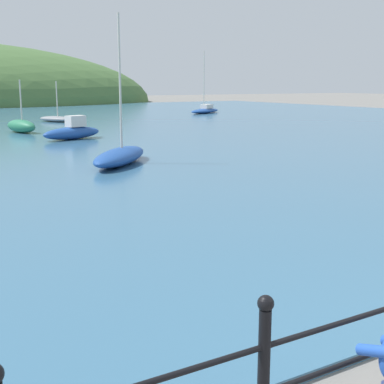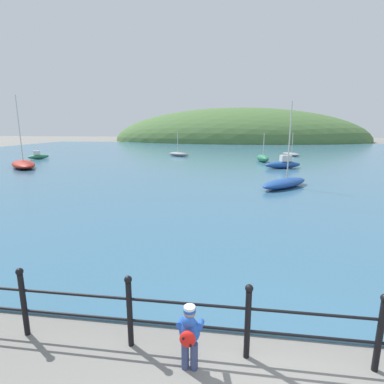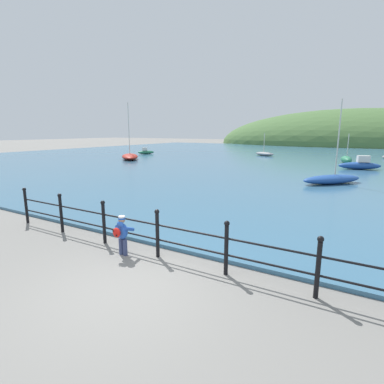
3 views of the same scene
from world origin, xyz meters
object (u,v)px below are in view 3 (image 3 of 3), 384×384
boat_mid_harbor (130,156)px  boat_green_fishing (346,159)px  child_in_coat (122,232)px  boat_twin_mast (360,165)px  boat_nearest_quay (264,154)px  boat_red_dinghy (146,152)px  boat_far_right (332,179)px

boat_mid_harbor → boat_green_fishing: bearing=19.7°
boat_mid_harbor → child_in_coat: bearing=-48.4°
boat_twin_mast → boat_nearest_quay: bearing=139.1°
boat_green_fishing → boat_nearest_quay: boat_green_fishing is taller
boat_red_dinghy → boat_green_fishing: size_ratio=0.79×
boat_twin_mast → boat_mid_harbor: (-21.25, -2.67, -0.05)m
child_in_coat → boat_twin_mast: 21.96m
boat_nearest_quay → boat_far_right: bearing=-61.8°
child_in_coat → boat_red_dinghy: (-19.88, 25.31, -0.23)m
boat_red_dinghy → boat_mid_harbor: boat_mid_harbor is taller
boat_mid_harbor → boat_far_right: 20.86m
boat_twin_mast → boat_far_right: (-1.14, -8.20, -0.07)m
child_in_coat → boat_mid_harbor: boat_mid_harbor is taller
boat_red_dinghy → boat_twin_mast: boat_twin_mast is taller
child_in_coat → boat_green_fishing: 26.20m
boat_red_dinghy → boat_green_fishing: bearing=1.7°
boat_twin_mast → boat_far_right: boat_far_right is taller
boat_mid_harbor → boat_nearest_quay: bearing=46.8°
child_in_coat → boat_nearest_quay: bearing=100.8°
boat_red_dinghy → boat_green_fishing: (23.14, 0.69, 0.07)m
child_in_coat → boat_mid_harbor: bearing=131.6°
boat_green_fishing → boat_far_right: size_ratio=0.58×
boat_twin_mast → boat_green_fishing: boat_green_fishing is taller
child_in_coat → boat_nearest_quay: (-5.82, 30.43, -0.26)m
boat_twin_mast → boat_mid_harbor: bearing=-172.8°
boat_green_fishing → boat_nearest_quay: bearing=154.0°
boat_mid_harbor → boat_nearest_quay: 15.93m
boat_nearest_quay → boat_far_right: boat_far_right is taller
child_in_coat → boat_mid_harbor: (-16.74, 18.82, -0.21)m
boat_red_dinghy → boat_twin_mast: bearing=-8.9°
boat_twin_mast → boat_far_right: size_ratio=0.69×
boat_twin_mast → boat_mid_harbor: 21.41m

